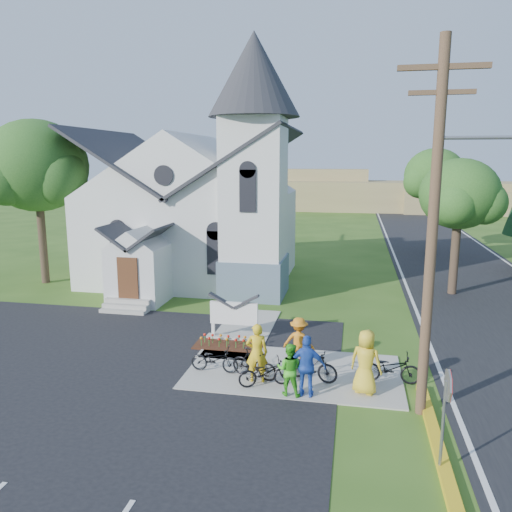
% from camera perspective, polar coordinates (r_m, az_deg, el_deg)
% --- Properties ---
extents(ground, '(120.00, 120.00, 0.00)m').
position_cam_1_polar(ground, '(16.87, -1.08, -13.42)').
color(ground, '#325618').
rests_on(ground, ground).
extents(parking_lot, '(20.00, 16.00, 0.02)m').
position_cam_1_polar(parking_lot, '(17.99, -25.57, -12.92)').
color(parking_lot, black).
rests_on(parking_lot, ground).
extents(road, '(8.00, 90.00, 0.02)m').
position_cam_1_polar(road, '(31.53, 23.21, -2.68)').
color(road, black).
rests_on(road, ground).
extents(sidewalk, '(7.00, 4.00, 0.05)m').
position_cam_1_polar(sidewalk, '(17.09, 4.34, -13.03)').
color(sidewalk, '#A4A194').
rests_on(sidewalk, ground).
extents(church, '(12.35, 12.00, 13.00)m').
position_cam_1_polar(church, '(28.91, -6.53, 7.49)').
color(church, silver).
rests_on(church, ground).
extents(church_sign, '(2.20, 0.40, 1.70)m').
position_cam_1_polar(church_sign, '(19.67, -2.54, -6.61)').
color(church_sign, '#A4A194').
rests_on(church_sign, ground).
extents(flower_bed, '(2.60, 1.10, 0.07)m').
position_cam_1_polar(flower_bed, '(19.18, -3.16, -10.23)').
color(flower_bed, '#3A1B0F').
rests_on(flower_bed, ground).
extents(utility_pole, '(3.45, 0.28, 10.00)m').
position_cam_1_polar(utility_pole, '(13.76, 19.85, 3.79)').
color(utility_pole, '#4D3726').
rests_on(utility_pole, ground).
extents(stop_sign, '(0.11, 0.76, 2.48)m').
position_cam_1_polar(stop_sign, '(12.18, 20.94, -15.00)').
color(stop_sign, gray).
rests_on(stop_sign, ground).
extents(tree_lot_corner, '(5.60, 5.60, 9.15)m').
position_cam_1_polar(tree_lot_corner, '(30.40, -23.80, 9.38)').
color(tree_lot_corner, '#392C1F').
rests_on(tree_lot_corner, ground).
extents(tree_road_near, '(4.00, 4.00, 7.05)m').
position_cam_1_polar(tree_road_near, '(27.56, 22.22, 6.51)').
color(tree_road_near, '#392C1F').
rests_on(tree_road_near, ground).
extents(tree_road_mid, '(4.40, 4.40, 7.80)m').
position_cam_1_polar(tree_road_mid, '(39.44, 19.75, 8.62)').
color(tree_road_mid, '#392C1F').
rests_on(tree_road_mid, ground).
extents(distant_hills, '(61.00, 10.00, 5.60)m').
position_cam_1_polar(distant_hills, '(71.50, 11.30, 6.92)').
color(distant_hills, olive).
rests_on(distant_hills, ground).
extents(cyclist_0, '(0.76, 0.56, 1.90)m').
position_cam_1_polar(cyclist_0, '(15.95, 0.10, -10.99)').
color(cyclist_0, gold).
rests_on(cyclist_0, sidewalk).
extents(bike_0, '(1.65, 0.63, 0.86)m').
position_cam_1_polar(bike_0, '(16.87, -4.74, -11.69)').
color(bike_0, black).
rests_on(bike_0, sidewalk).
extents(cyclist_1, '(0.82, 0.67, 1.60)m').
position_cam_1_polar(cyclist_1, '(15.20, 3.84, -12.79)').
color(cyclist_1, green).
rests_on(cyclist_1, sidewalk).
extents(bike_1, '(1.69, 0.97, 0.98)m').
position_cam_1_polar(bike_1, '(16.34, -0.21, -12.19)').
color(bike_1, black).
rests_on(bike_1, sidewalk).
extents(cyclist_2, '(1.11, 0.48, 1.88)m').
position_cam_1_polar(cyclist_2, '(15.10, 5.86, -12.42)').
color(cyclist_2, blue).
rests_on(cyclist_2, sidewalk).
extents(bike_2, '(1.78, 1.20, 0.89)m').
position_cam_1_polar(bike_2, '(15.84, 1.05, -13.16)').
color(bike_2, black).
rests_on(bike_2, sidewalk).
extents(cyclist_3, '(1.14, 0.74, 1.67)m').
position_cam_1_polar(cyclist_3, '(17.27, 4.91, -9.68)').
color(cyclist_3, orange).
rests_on(cyclist_3, sidewalk).
extents(bike_3, '(1.78, 0.90, 1.03)m').
position_cam_1_polar(bike_3, '(16.26, 6.38, -12.30)').
color(bike_3, black).
rests_on(bike_3, sidewalk).
extents(cyclist_4, '(1.12, 0.91, 1.98)m').
position_cam_1_polar(cyclist_4, '(15.54, 12.43, -11.73)').
color(cyclist_4, gold).
rests_on(cyclist_4, sidewalk).
extents(bike_4, '(1.86, 0.65, 0.98)m').
position_cam_1_polar(bike_4, '(16.57, 15.13, -12.26)').
color(bike_4, black).
rests_on(bike_4, sidewalk).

